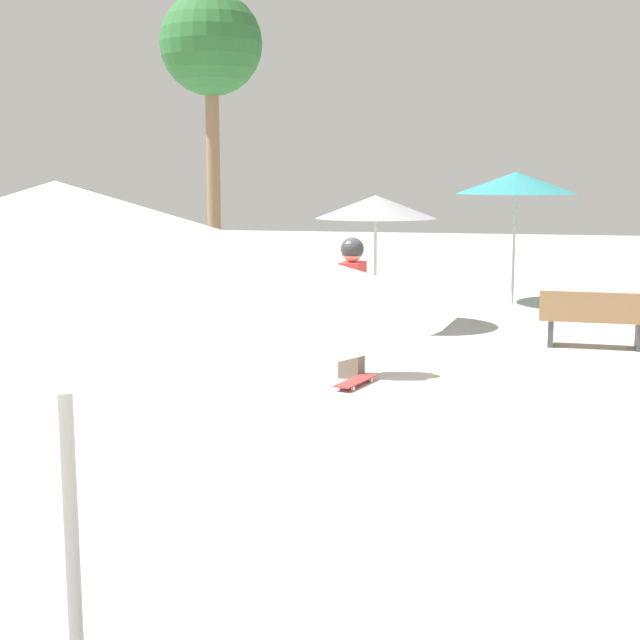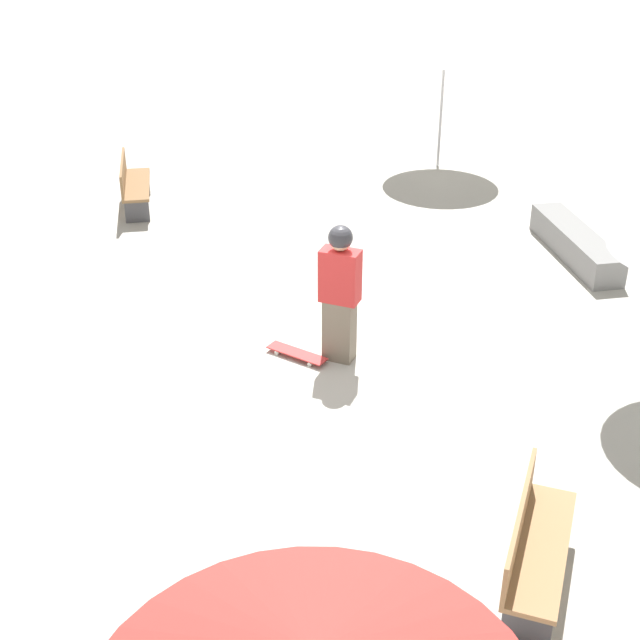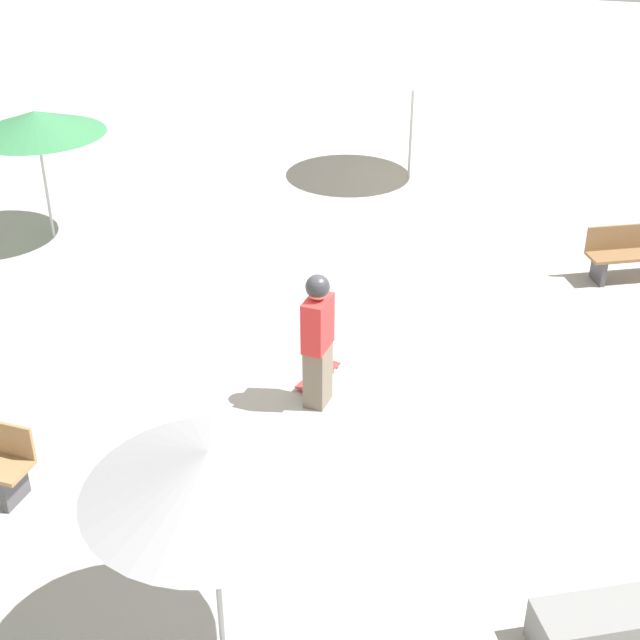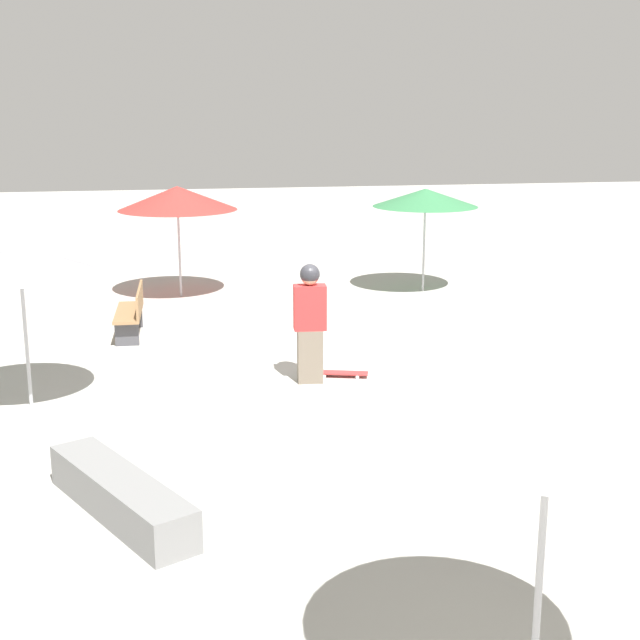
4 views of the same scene
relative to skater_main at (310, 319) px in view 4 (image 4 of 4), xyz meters
The scene contains 9 objects.
ground_plane 1.05m from the skater_main, 60.58° to the left, with size 60.00×60.00×0.00m, color #B2AFA8.
skater_main is the anchor object (origin of this frame).
skateboard 1.03m from the skater_main, 106.65° to the left, with size 0.41×0.82×0.07m.
concrete_ledge 4.79m from the skater_main, 33.02° to the right, with size 2.30×1.53×0.43m.
bench_far 4.12m from the skater_main, 139.94° to the right, with size 1.61×0.49×0.85m.
shade_umbrella_green 6.92m from the skater_main, 149.46° to the left, with size 2.24×2.24×2.22m.
shade_umbrella_white 7.65m from the skater_main, ahead, with size 2.11×2.11×2.47m.
shade_umbrella_red 6.62m from the skater_main, 164.79° to the right, with size 2.47×2.47×2.32m.
shade_umbrella_grey 4.06m from the skater_main, 84.81° to the right, with size 2.02×2.02×2.20m.
Camera 4 is at (12.12, -2.47, 4.03)m, focal length 50.00 mm.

